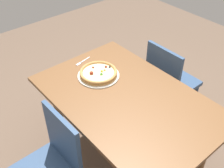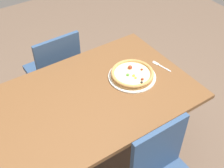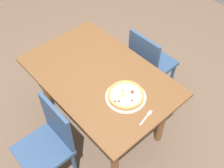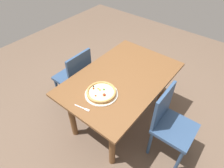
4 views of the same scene
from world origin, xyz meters
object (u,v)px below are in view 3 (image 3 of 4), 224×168
Objects in this scene: plate at (126,97)px; pizza at (126,95)px; dining_table at (100,83)px; chair_near at (48,143)px; fork at (147,117)px; chair_far at (149,63)px.

pizza reaches higher than plate.
chair_near is at bearing -79.31° from dining_table.
dining_table is at bearing -179.76° from plate.
fork is at bearing -3.38° from plate.
pizza is 0.25m from fork.
fork reaches higher than dining_table.
fork is at bearing -1.29° from dining_table.
pizza is (0.34, 0.00, 0.15)m from dining_table.
pizza is at bearing 75.16° from fork.
plate reaches higher than dining_table.
plate is 0.03m from pizza.
chair_far is (-0.10, 1.33, 0.00)m from chair_near.
plate is (0.34, 0.00, 0.12)m from dining_table.
plate is at bearing -65.49° from chair_far.
chair_near is at bearing -107.97° from plate.
plate is at bearing -107.70° from chair_near.
chair_near is 2.90× the size of pizza.
chair_far is at bearing -85.42° from chair_near.
dining_table is 0.36m from plate.
chair_near reaches higher than plate.
chair_near is (0.13, -0.66, -0.14)m from dining_table.
dining_table is 0.68m from chair_far.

